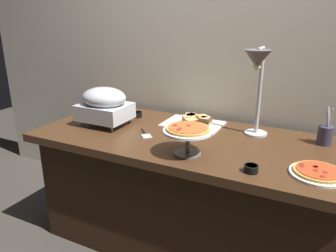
% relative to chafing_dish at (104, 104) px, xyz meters
% --- Properties ---
extents(ground_plane, '(8.00, 8.00, 0.00)m').
position_rel_chafing_dish_xyz_m(ground_plane, '(0.59, 0.03, -0.90)').
color(ground_plane, '#38332D').
extents(back_wall, '(4.40, 0.04, 2.40)m').
position_rel_chafing_dish_xyz_m(back_wall, '(0.59, 0.53, 0.30)').
color(back_wall, beige).
rests_on(back_wall, ground_plane).
extents(buffet_table, '(1.90, 0.84, 0.76)m').
position_rel_chafing_dish_xyz_m(buffet_table, '(0.59, 0.03, -0.52)').
color(buffet_table, '#422816').
rests_on(buffet_table, ground_plane).
extents(chafing_dish, '(0.33, 0.27, 0.26)m').
position_rel_chafing_dish_xyz_m(chafing_dish, '(0.00, 0.00, 0.00)').
color(chafing_dish, '#B7BABF').
rests_on(chafing_dish, buffet_table).
extents(heat_lamp, '(0.15, 0.29, 0.54)m').
position_rel_chafing_dish_xyz_m(heat_lamp, '(0.96, 0.15, 0.28)').
color(heat_lamp, '#B7BABF').
rests_on(heat_lamp, buffet_table).
extents(pizza_plate_front, '(0.26, 0.26, 0.03)m').
position_rel_chafing_dish_xyz_m(pizza_plate_front, '(1.35, -0.16, -0.13)').
color(pizza_plate_front, white).
rests_on(pizza_plate_front, buffet_table).
extents(pizza_plate_center, '(0.27, 0.27, 0.16)m').
position_rel_chafing_dish_xyz_m(pizza_plate_center, '(0.70, -0.21, -0.02)').
color(pizza_plate_center, '#595B60').
rests_on(pizza_plate_center, buffet_table).
extents(sandwich_platter, '(0.39, 0.28, 0.06)m').
position_rel_chafing_dish_xyz_m(sandwich_platter, '(0.54, 0.27, -0.12)').
color(sandwich_platter, white).
rests_on(sandwich_platter, buffet_table).
extents(sauce_cup_near, '(0.07, 0.07, 0.04)m').
position_rel_chafing_dish_xyz_m(sauce_cup_near, '(1.06, -0.27, -0.13)').
color(sauce_cup_near, black).
rests_on(sauce_cup_near, buffet_table).
extents(sauce_cup_far, '(0.07, 0.07, 0.04)m').
position_rel_chafing_dish_xyz_m(sauce_cup_far, '(0.11, 0.24, -0.12)').
color(sauce_cup_far, black).
rests_on(sauce_cup_far, buffet_table).
extents(utensil_holder, '(0.08, 0.08, 0.23)m').
position_rel_chafing_dish_xyz_m(utensil_holder, '(1.35, 0.28, -0.08)').
color(utensil_holder, '#383347').
rests_on(utensil_holder, buffet_table).
extents(serving_spatula, '(0.14, 0.15, 0.01)m').
position_rel_chafing_dish_xyz_m(serving_spatula, '(0.34, -0.05, -0.14)').
color(serving_spatula, '#B7BABF').
rests_on(serving_spatula, buffet_table).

